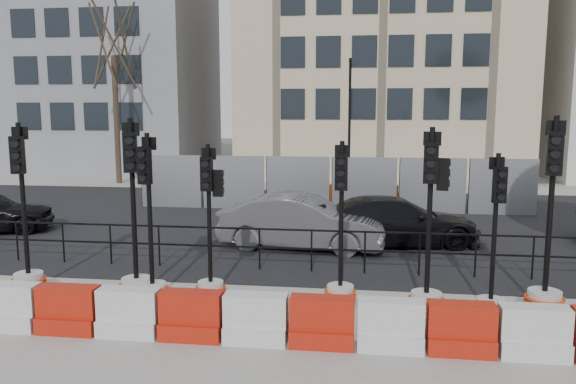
# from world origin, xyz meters

# --- Properties ---
(ground) EXTENTS (120.00, 120.00, 0.00)m
(ground) POSITION_xyz_m (0.00, 0.00, 0.00)
(ground) COLOR #51514C
(ground) RESTS_ON ground
(sidewalk_near) EXTENTS (40.00, 6.00, 0.02)m
(sidewalk_near) POSITION_xyz_m (0.00, -3.00, 0.01)
(sidewalk_near) COLOR gray
(sidewalk_near) RESTS_ON ground
(road) EXTENTS (40.00, 14.00, 0.03)m
(road) POSITION_xyz_m (0.00, 7.00, 0.01)
(road) COLOR black
(road) RESTS_ON ground
(sidewalk_far) EXTENTS (40.00, 4.00, 0.02)m
(sidewalk_far) POSITION_xyz_m (0.00, 16.00, 0.01)
(sidewalk_far) COLOR gray
(sidewalk_far) RESTS_ON ground
(building_grey) EXTENTS (11.00, 9.06, 14.00)m
(building_grey) POSITION_xyz_m (-14.00, 21.99, 7.00)
(building_grey) COLOR gray
(building_grey) RESTS_ON ground
(building_cream) EXTENTS (15.00, 10.06, 18.00)m
(building_cream) POSITION_xyz_m (2.00, 21.99, 9.00)
(building_cream) COLOR #C4B18F
(building_cream) RESTS_ON ground
(kerb_railing) EXTENTS (18.00, 0.04, 1.00)m
(kerb_railing) POSITION_xyz_m (0.00, 1.20, 0.69)
(kerb_railing) COLOR black
(kerb_railing) RESTS_ON ground
(heras_fencing) EXTENTS (14.33, 1.72, 2.00)m
(heras_fencing) POSITION_xyz_m (-0.49, 9.71, 0.71)
(heras_fencing) COLOR #909398
(heras_fencing) RESTS_ON ground
(lamp_post_far) EXTENTS (0.12, 0.56, 6.00)m
(lamp_post_far) POSITION_xyz_m (0.50, 14.98, 3.22)
(lamp_post_far) COLOR black
(lamp_post_far) RESTS_ON ground
(tree_bare_far) EXTENTS (2.00, 2.00, 9.00)m
(tree_bare_far) POSITION_xyz_m (-11.00, 15.50, 6.65)
(tree_bare_far) COLOR #473828
(tree_bare_far) RESTS_ON ground
(barrier_row) EXTENTS (16.75, 0.50, 0.80)m
(barrier_row) POSITION_xyz_m (0.00, -2.80, 0.37)
(barrier_row) COLOR red
(barrier_row) RESTS_ON ground
(traffic_signal_a) EXTENTS (0.68, 0.68, 3.43)m
(traffic_signal_a) POSITION_xyz_m (-5.54, -0.99, 0.71)
(traffic_signal_a) COLOR silver
(traffic_signal_a) RESTS_ON ground
(traffic_signal_b) EXTENTS (0.69, 0.69, 3.53)m
(traffic_signal_b) POSITION_xyz_m (-3.22, -1.06, 0.84)
(traffic_signal_b) COLOR silver
(traffic_signal_b) RESTS_ON ground
(traffic_signal_c) EXTENTS (0.64, 0.64, 3.26)m
(traffic_signal_c) POSITION_xyz_m (-2.84, -1.26, 0.67)
(traffic_signal_c) COLOR silver
(traffic_signal_c) RESTS_ON ground
(traffic_signal_d) EXTENTS (0.60, 0.60, 3.04)m
(traffic_signal_d) POSITION_xyz_m (-1.77, -0.92, 0.72)
(traffic_signal_d) COLOR silver
(traffic_signal_d) RESTS_ON ground
(traffic_signal_e) EXTENTS (0.61, 0.61, 3.11)m
(traffic_signal_e) POSITION_xyz_m (0.73, -0.86, 0.64)
(traffic_signal_e) COLOR silver
(traffic_signal_e) RESTS_ON ground
(traffic_signal_f) EXTENTS (0.67, 0.67, 3.38)m
(traffic_signal_f) POSITION_xyz_m (2.31, -1.17, 0.81)
(traffic_signal_f) COLOR silver
(traffic_signal_f) RESTS_ON ground
(traffic_signal_g) EXTENTS (0.58, 0.58, 2.94)m
(traffic_signal_g) POSITION_xyz_m (3.41, -1.21, 0.61)
(traffic_signal_g) COLOR silver
(traffic_signal_g) RESTS_ON ground
(traffic_signal_h) EXTENTS (0.71, 0.71, 3.58)m
(traffic_signal_h) POSITION_xyz_m (4.42, -0.87, 0.74)
(traffic_signal_h) COLOR silver
(traffic_signal_h) RESTS_ON ground
(car_b) EXTENTS (2.55, 4.74, 1.44)m
(car_b) POSITION_xyz_m (-0.44, 3.39, 0.72)
(car_b) COLOR #55555B
(car_b) RESTS_ON ground
(car_c) EXTENTS (3.37, 5.19, 1.33)m
(car_c) POSITION_xyz_m (2.03, 4.12, 0.66)
(car_c) COLOR black
(car_c) RESTS_ON ground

